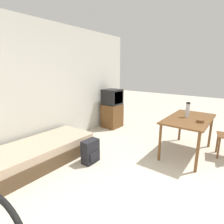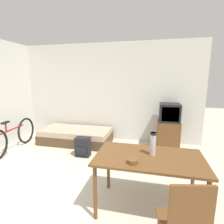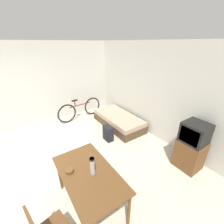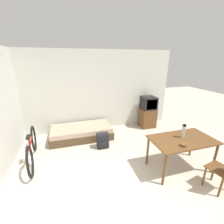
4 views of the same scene
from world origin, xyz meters
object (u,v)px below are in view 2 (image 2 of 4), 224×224
at_px(bicycle, 13,137).
at_px(daybed, 76,136).
at_px(mate_bowl, 132,161).
at_px(dining_table, 149,162).
at_px(backpack, 83,147).
at_px(tv, 169,127).
at_px(wooden_chair, 185,224).
at_px(thermos_flask, 153,143).

bearing_deg(bicycle, daybed, 33.99).
bearing_deg(mate_bowl, dining_table, 51.92).
bearing_deg(daybed, backpack, -55.96).
relative_size(daybed, tv, 1.67).
bearing_deg(wooden_chair, dining_table, 113.14).
relative_size(wooden_chair, bicycle, 0.54).
bearing_deg(daybed, mate_bowl, -52.05).
height_order(wooden_chair, mate_bowl, wooden_chair).
bearing_deg(wooden_chair, thermos_flask, 109.08).
distance_m(tv, mate_bowl, 2.60).
relative_size(dining_table, backpack, 3.11).
xyz_separation_m(daybed, thermos_flask, (2.04, -2.03, 0.74)).
relative_size(daybed, bicycle, 1.08).
bearing_deg(bicycle, backpack, 2.84).
bearing_deg(daybed, dining_table, -46.21).
distance_m(daybed, wooden_chair, 3.69).
relative_size(daybed, dining_table, 1.38).
bearing_deg(tv, mate_bowl, -103.88).
bearing_deg(wooden_chair, tv, 88.01).
bearing_deg(tv, wooden_chair, -91.99).
relative_size(dining_table, mate_bowl, 11.14).
bearing_deg(dining_table, daybed, 133.79).
xyz_separation_m(tv, wooden_chair, (-0.11, -3.04, -0.03)).
xyz_separation_m(daybed, dining_table, (2.00, -2.08, 0.49)).
height_order(tv, thermos_flask, tv).
xyz_separation_m(tv, mate_bowl, (-0.62, -2.51, 0.23)).
bearing_deg(thermos_flask, daybed, 135.18).
height_order(tv, mate_bowl, tv).
height_order(tv, wooden_chair, tv).
relative_size(daybed, thermos_flask, 6.21).
xyz_separation_m(tv, backpack, (-1.92, -0.95, -0.34)).
bearing_deg(tv, bicycle, -164.25).
distance_m(thermos_flask, mate_bowl, 0.40).
bearing_deg(dining_table, bicycle, 159.27).
bearing_deg(mate_bowl, daybed, 127.95).
height_order(thermos_flask, mate_bowl, thermos_flask).
bearing_deg(mate_bowl, bicycle, 154.40).
relative_size(tv, bicycle, 0.65).
bearing_deg(backpack, thermos_flask, -39.67).
distance_m(dining_table, backpack, 2.04).
height_order(wooden_chair, backpack, wooden_chair).
height_order(bicycle, thermos_flask, thermos_flask).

